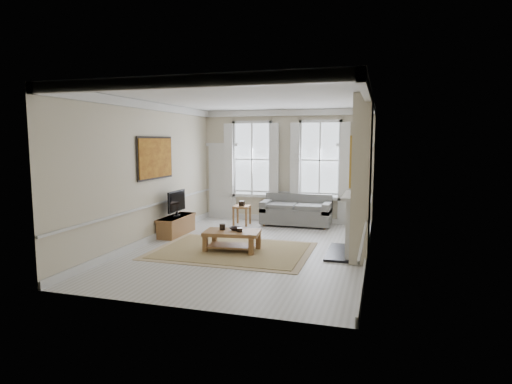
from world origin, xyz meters
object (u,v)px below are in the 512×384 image
(sofa, at_px, (297,212))
(tv_stand, at_px, (176,225))
(side_table, at_px, (242,209))
(coffee_table, at_px, (232,234))

(sofa, xyz_separation_m, tv_stand, (-2.79, -2.20, -0.12))
(side_table, height_order, tv_stand, side_table)
(side_table, bearing_deg, sofa, 17.07)
(coffee_table, bearing_deg, side_table, 96.90)
(coffee_table, relative_size, tv_stand, 0.95)
(sofa, distance_m, side_table, 1.62)
(sofa, relative_size, coffee_table, 1.53)
(sofa, height_order, side_table, sofa)
(side_table, xyz_separation_m, tv_stand, (-1.25, -1.73, -0.22))
(sofa, relative_size, side_table, 3.50)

